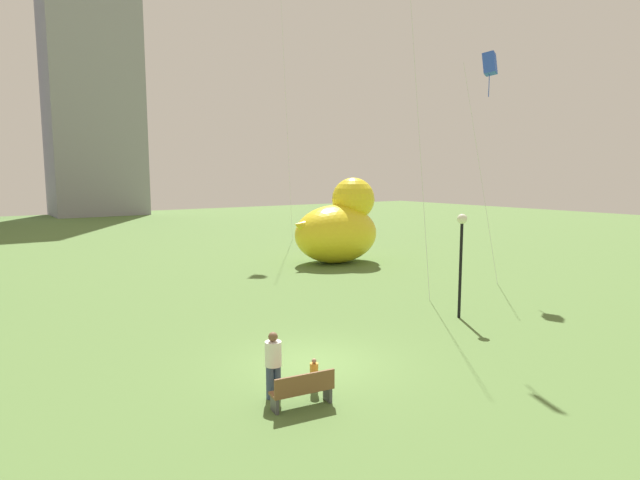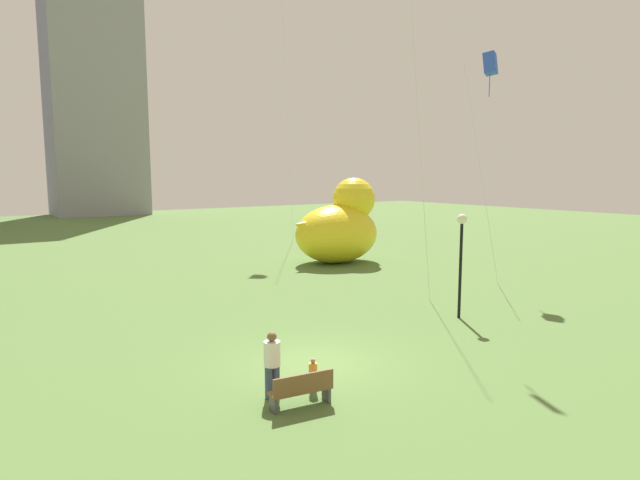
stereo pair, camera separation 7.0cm
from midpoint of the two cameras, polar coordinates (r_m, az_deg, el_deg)
name	(u,v)px [view 1 (the left image)]	position (r m, az deg, el deg)	size (l,w,h in m)	color
ground_plane	(315,363)	(16.47, -0.64, -13.19)	(140.00, 140.00, 0.00)	#547539
park_bench	(303,389)	(13.44, -2.01, -15.87)	(1.65, 0.67, 0.90)	brown
person_adult	(273,362)	(13.84, -5.24, -13.02)	(0.43, 0.43, 1.74)	#38476B
person_child	(314,373)	(14.29, -0.79, -14.28)	(0.22, 0.22, 0.92)	silver
giant_inflatable_duck	(339,227)	(34.02, 2.03, 1.46)	(6.63, 4.26, 5.50)	yellow
lamppost	(461,243)	(21.43, 15.00, -0.37)	(0.40, 0.40, 4.18)	black
kite_blue	(490,65)	(30.46, 17.88, 17.62)	(1.88, 2.00, 12.12)	silver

